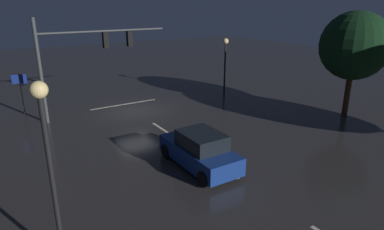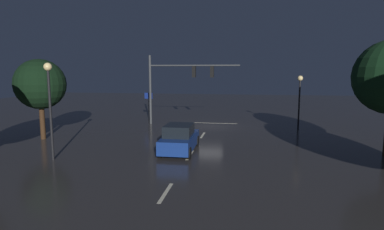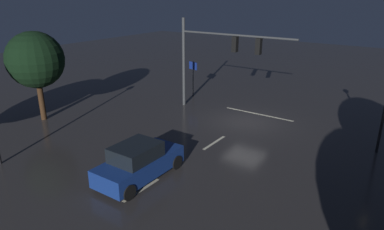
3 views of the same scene
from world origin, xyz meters
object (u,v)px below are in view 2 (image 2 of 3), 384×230
(car_approaching, at_px, (179,139))
(tree_right_near, at_px, (40,84))
(street_lamp_left_kerb, at_px, (300,91))
(street_lamp_right_kerb, at_px, (49,93))
(traffic_signal_assembly, at_px, (179,78))
(route_sign, at_px, (149,100))

(car_approaching, bearing_deg, tree_right_near, -11.21)
(street_lamp_left_kerb, bearing_deg, car_approaching, 47.32)
(car_approaching, relative_size, street_lamp_right_kerb, 0.82)
(traffic_signal_assembly, height_order, route_sign, traffic_signal_assembly)
(route_sign, bearing_deg, street_lamp_right_kerb, 86.69)
(tree_right_near, bearing_deg, car_approaching, 168.79)
(tree_right_near, bearing_deg, street_lamp_right_kerb, 128.19)
(traffic_signal_assembly, relative_size, route_sign, 3.01)
(traffic_signal_assembly, bearing_deg, street_lamp_right_kerb, 70.42)
(street_lamp_right_kerb, height_order, route_sign, street_lamp_right_kerb)
(street_lamp_left_kerb, relative_size, street_lamp_right_kerb, 0.85)
(street_lamp_left_kerb, height_order, tree_right_near, tree_right_near)
(route_sign, relative_size, tree_right_near, 0.48)
(traffic_signal_assembly, height_order, street_lamp_left_kerb, traffic_signal_assembly)
(car_approaching, distance_m, tree_right_near, 11.21)
(traffic_signal_assembly, distance_m, street_lamp_right_kerb, 13.70)
(street_lamp_left_kerb, bearing_deg, street_lamp_right_kerb, 38.70)
(traffic_signal_assembly, distance_m, tree_right_near, 11.62)
(traffic_signal_assembly, distance_m, route_sign, 5.06)
(street_lamp_left_kerb, bearing_deg, route_sign, -13.52)
(street_lamp_right_kerb, distance_m, tree_right_near, 6.36)
(traffic_signal_assembly, distance_m, car_approaching, 10.77)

